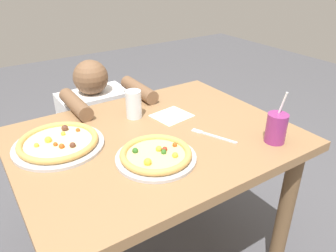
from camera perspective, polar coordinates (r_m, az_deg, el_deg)
dining_table at (r=1.41m, az=-2.23°, el=-5.89°), size 1.11×0.86×0.75m
pizza_near at (r=1.19m, az=-2.11°, el=-5.09°), size 0.29×0.29×0.04m
pizza_far at (r=1.33m, az=-18.51°, el=-2.76°), size 0.35×0.35×0.04m
drink_cup_colored at (r=1.34m, az=18.31°, el=-0.31°), size 0.08×0.08×0.21m
water_cup_clear at (r=1.48m, az=-6.01°, el=3.88°), size 0.07×0.07×0.13m
paper_napkin at (r=1.51m, az=0.65°, el=1.80°), size 0.18×0.17×0.00m
fork at (r=1.35m, az=7.58°, el=-1.63°), size 0.10×0.19×0.00m
diner_seated at (r=2.00m, az=-11.98°, el=-2.75°), size 0.41×0.52×0.91m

